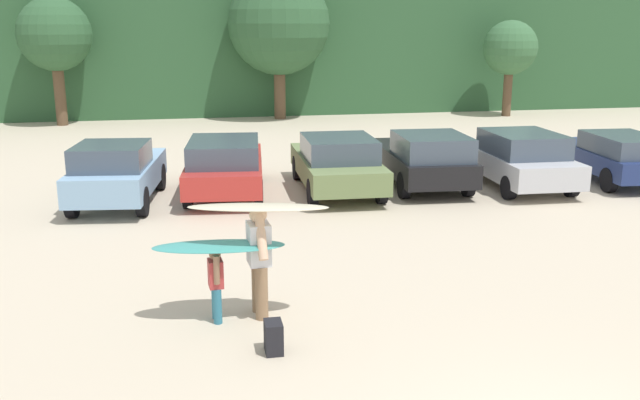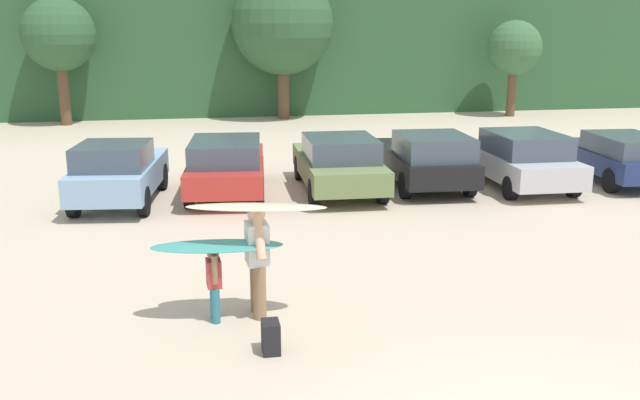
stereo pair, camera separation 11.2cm
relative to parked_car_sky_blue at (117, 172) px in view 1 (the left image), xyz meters
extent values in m
cube|color=#2D5633|center=(5.45, 22.20, 2.48)|extent=(108.00, 12.00, 6.60)
cylinder|color=brown|center=(-3.68, 14.97, 0.48)|extent=(0.49, 0.49, 2.62)
sphere|color=#2D5633|center=(-3.68, 14.97, 3.15)|extent=(3.18, 3.18, 3.18)
cylinder|color=brown|center=(6.18, 15.30, 0.38)|extent=(0.54, 0.54, 2.41)
sphere|color=#2D5633|center=(6.18, 15.30, 3.59)|extent=(4.73, 4.73, 4.73)
cylinder|color=brown|center=(17.25, 14.22, 0.27)|extent=(0.43, 0.43, 2.18)
sphere|color=#38663D|center=(17.25, 14.22, 2.46)|extent=(2.60, 2.60, 2.60)
cube|color=#84ADD1|center=(0.02, 0.15, -0.13)|extent=(2.29, 4.34, 0.67)
cube|color=#3F4C5B|center=(-0.06, -0.47, 0.49)|extent=(1.87, 2.06, 0.57)
cylinder|color=black|center=(-0.62, 1.61, -0.47)|extent=(0.30, 0.74, 0.71)
cylinder|color=black|center=(0.99, 1.41, -0.47)|extent=(0.30, 0.74, 0.71)
cylinder|color=black|center=(-0.95, -1.11, -0.47)|extent=(0.30, 0.74, 0.71)
cylinder|color=black|center=(0.66, -1.31, -0.47)|extent=(0.30, 0.74, 0.71)
cube|color=#B72D28|center=(2.73, 0.70, -0.19)|extent=(2.38, 4.82, 0.59)
cube|color=#3F4C5B|center=(2.69, 0.26, 0.39)|extent=(2.02, 2.74, 0.57)
cylinder|color=black|center=(2.01, 2.31, -0.49)|extent=(0.29, 0.70, 0.68)
cylinder|color=black|center=(3.74, 2.14, -0.49)|extent=(0.29, 0.70, 0.68)
cylinder|color=black|center=(1.71, -0.74, -0.49)|extent=(0.29, 0.70, 0.68)
cylinder|color=black|center=(3.44, -0.91, -0.49)|extent=(0.29, 0.70, 0.68)
cube|color=#6B7F4C|center=(5.70, 0.38, -0.18)|extent=(2.11, 4.75, 0.60)
cube|color=#3F4C5B|center=(5.68, 0.01, 0.41)|extent=(1.87, 2.28, 0.58)
cylinder|color=black|center=(4.87, 1.96, -0.48)|extent=(0.24, 0.71, 0.70)
cylinder|color=black|center=(6.63, 1.89, -0.48)|extent=(0.24, 0.71, 0.70)
cylinder|color=black|center=(4.77, -1.13, -0.48)|extent=(0.24, 0.71, 0.70)
cylinder|color=black|center=(6.52, -1.20, -0.48)|extent=(0.24, 0.71, 0.70)
cube|color=black|center=(8.19, 0.71, -0.17)|extent=(2.18, 4.82, 0.61)
cube|color=#3F4C5B|center=(8.13, -0.34, 0.44)|extent=(1.89, 2.25, 0.61)
cylinder|color=black|center=(7.41, 2.31, -0.48)|extent=(0.26, 0.71, 0.69)
cylinder|color=black|center=(9.14, 2.21, -0.48)|extent=(0.26, 0.71, 0.69)
cylinder|color=black|center=(7.24, -0.80, -0.48)|extent=(0.26, 0.71, 0.69)
cylinder|color=black|center=(8.96, -0.90, -0.48)|extent=(0.26, 0.71, 0.69)
cube|color=silver|center=(10.78, 0.01, -0.20)|extent=(2.04, 4.43, 0.64)
cube|color=#3F4C5B|center=(10.77, -0.28, 0.42)|extent=(1.83, 2.36, 0.60)
cylinder|color=black|center=(9.95, 1.48, -0.52)|extent=(0.24, 0.63, 0.62)
cylinder|color=black|center=(11.68, 1.44, -0.52)|extent=(0.24, 0.63, 0.62)
cylinder|color=black|center=(9.87, -1.41, -0.52)|extent=(0.24, 0.63, 0.62)
cylinder|color=black|center=(11.61, -1.46, -0.52)|extent=(0.24, 0.63, 0.62)
cube|color=navy|center=(13.78, 0.21, -0.21)|extent=(2.08, 4.53, 0.57)
cube|color=#3F4C5B|center=(13.72, -0.51, 0.34)|extent=(1.79, 2.54, 0.52)
cylinder|color=black|center=(13.09, 1.72, -0.49)|extent=(0.27, 0.68, 0.67)
cylinder|color=black|center=(14.67, 1.61, -0.49)|extent=(0.27, 0.68, 0.67)
cylinder|color=black|center=(12.88, -1.19, -0.49)|extent=(0.27, 0.68, 0.67)
cylinder|color=#8C6B4C|center=(2.78, -7.70, -0.40)|extent=(0.20, 0.20, 0.85)
cylinder|color=#8C6B4C|center=(2.75, -7.40, -0.40)|extent=(0.20, 0.20, 0.85)
cube|color=silver|center=(2.77, -7.55, 0.35)|extent=(0.36, 0.46, 0.65)
sphere|color=#D8AD8C|center=(2.77, -7.55, 0.80)|extent=(0.27, 0.27, 0.27)
cylinder|color=#D8AD8C|center=(2.78, -7.79, 0.51)|extent=(0.18, 0.46, 0.67)
cylinder|color=#D8AD8C|center=(2.75, -7.31, 0.51)|extent=(0.17, 0.36, 0.70)
cylinder|color=teal|center=(2.10, -7.74, -0.55)|extent=(0.13, 0.13, 0.56)
cylinder|color=teal|center=(2.09, -7.55, -0.55)|extent=(0.13, 0.13, 0.56)
cube|color=#B23838|center=(2.09, -7.65, -0.06)|extent=(0.23, 0.30, 0.43)
sphere|color=#8C664C|center=(2.09, -7.65, 0.24)|extent=(0.18, 0.18, 0.18)
cylinder|color=#8C664C|center=(2.11, -7.80, 0.05)|extent=(0.10, 0.13, 0.46)
cylinder|color=#8C664C|center=(2.08, -7.49, 0.05)|extent=(0.11, 0.19, 0.46)
ellipsoid|color=beige|center=(2.75, -7.69, 0.95)|extent=(2.19, 1.02, 0.10)
ellipsoid|color=teal|center=(2.16, -7.64, 0.37)|extent=(2.03, 0.74, 0.10)
cube|color=black|center=(2.81, -8.86, -0.60)|extent=(0.24, 0.34, 0.45)
camera|label=1|loc=(1.77, -17.65, 3.60)|focal=39.05mm
camera|label=2|loc=(1.88, -17.67, 3.60)|focal=39.05mm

